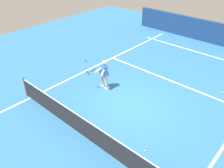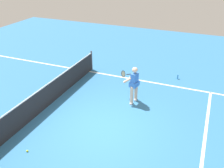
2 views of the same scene
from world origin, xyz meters
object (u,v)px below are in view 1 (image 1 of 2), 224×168
Objects in this scene: tennis_ball_near at (145,151)px; tennis_ball_mid at (222,92)px; water_bottle at (85,60)px; tennis_player at (104,73)px.

tennis_ball_near and tennis_ball_mid have the same top height.
tennis_ball_mid is at bearing -96.71° from tennis_ball_near.
tennis_ball_near is 0.28× the size of water_bottle.
tennis_ball_near is at bearing 152.86° from tennis_player.
water_bottle reaches higher than tennis_ball_mid.
tennis_ball_near is at bearing 153.79° from water_bottle.
tennis_player is 6.46× the size of water_bottle.
tennis_player is 3.26m from water_bottle.
tennis_ball_near is 1.00× the size of tennis_ball_mid.
water_bottle is (7.61, 2.27, 0.09)m from tennis_ball_mid.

